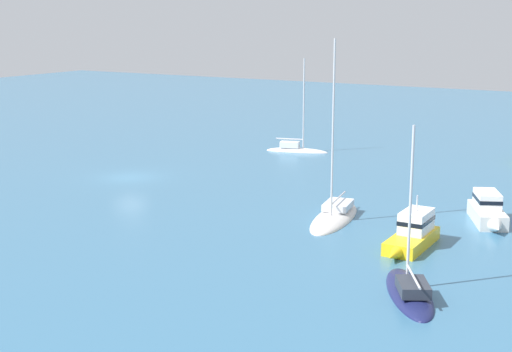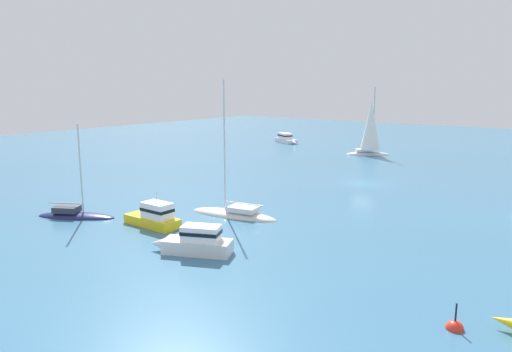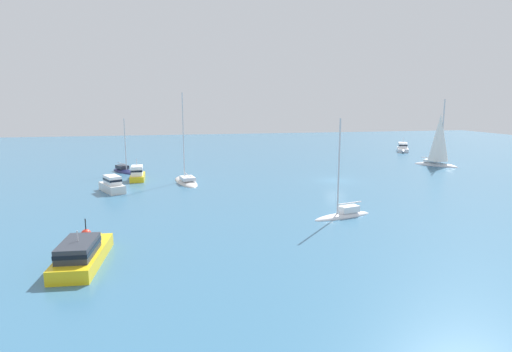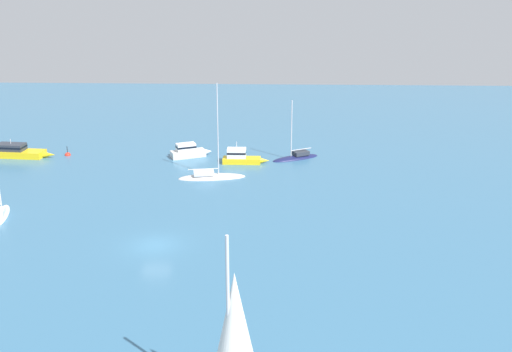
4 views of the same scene
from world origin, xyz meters
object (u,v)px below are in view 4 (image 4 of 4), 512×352
sailboat (1,214)px  launch (241,157)px  ketch (236,347)px  sloop (296,158)px  motor_cruiser (189,151)px  channel_buoy (68,155)px  ketch_1 (211,177)px  powerboat (18,151)px

sailboat → launch: (22.34, 18.57, 0.57)m
ketch → sloop: (4.40, 47.53, -3.66)m
sloop → ketch: bearing=55.8°
motor_cruiser → channel_buoy: bearing=155.1°
launch → ketch_1: ketch_1 is taller
ketch_1 → sailboat: bearing=-156.8°
motor_cruiser → powerboat: (-22.21, -0.73, -0.06)m
motor_cruiser → launch: bearing=-43.8°
powerboat → sailboat: bearing=-66.8°
launch → channel_buoy: bearing=173.9°
sailboat → sloop: bearing=-69.3°
ketch → launch: (-2.58, 45.31, -3.02)m
ketch → channel_buoy: size_ratio=6.71×
channel_buoy → sailboat: bearing=-88.6°
sloop → powerboat: bearing=-28.1°
ketch → powerboat: (-31.66, 47.00, -3.07)m
sloop → channel_buoy: sloop is taller
motor_cruiser → sloop: sloop is taller
motor_cruiser → sloop: bearing=-25.3°
sloop → channel_buoy: bearing=-29.6°
sailboat → launch: bearing=-64.9°
sloop → launch: bearing=-11.3°
powerboat → channel_buoy: (6.23, 0.85, -0.70)m
sloop → powerboat: 36.07m
channel_buoy → motor_cruiser: bearing=-0.4°
motor_cruiser → ketch: bearing=-103.2°
powerboat → sloop: bearing=5.6°
powerboat → ketch_1: bearing=-11.7°
powerboat → ketch: bearing=-51.3°
motor_cruiser → powerboat: 22.23m
motor_cruiser → powerboat: powerboat is taller
sailboat → sloop: (29.32, 20.78, -0.08)m
ketch_1 → launch: bearing=53.1°
motor_cruiser → channel_buoy: motor_cruiser is taller
motor_cruiser → ketch: (9.45, -47.73, 3.01)m
powerboat → channel_buoy: powerboat is taller
launch → powerboat: (-29.09, 1.69, -0.05)m
ketch → ketch_1: size_ratio=0.94×
sailboat → launch: sailboat is taller
ketch → sloop: size_ratio=1.35×
channel_buoy → sloop: bearing=-0.6°
ketch_1 → powerboat: 27.14m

